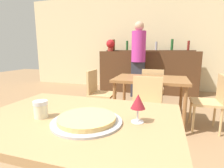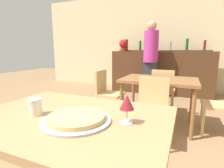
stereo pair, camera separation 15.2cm
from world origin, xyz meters
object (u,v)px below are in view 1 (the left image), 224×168
Objects in this scene: chair_far_side_back at (153,87)px; potted_plant at (111,45)px; chair_far_side_left at (98,91)px; pizza_tray at (87,120)px; cheese_shaker at (41,109)px; chair_far_side_front at (146,105)px; chair_far_side_right at (212,99)px; wine_glass at (138,102)px; person_standing at (138,57)px.

potted_plant is (-1.32, 1.58, 0.83)m from chair_far_side_back.
pizza_tray is (0.69, -1.89, 0.30)m from chair_far_side_left.
chair_far_side_left is 8.09× the size of cheese_shaker.
chair_far_side_right is at bearing 32.20° from chair_far_side_front.
chair_far_side_left is at bearing 32.20° from chair_far_side_back.
chair_far_side_right is 2.11× the size of pizza_tray.
chair_far_side_left is at bearing 117.93° from wine_glass.
pizza_tray is 0.29m from wine_glass.
potted_plant is (-0.45, 2.12, 0.83)m from chair_far_side_left.
pizza_tray is at bearing -29.12° from chair_far_side_right.
wine_glass reaches higher than chair_far_side_back.
chair_far_side_back is at bearing 92.02° from wine_glass.
chair_far_side_front is at bearing 90.00° from chair_far_side_back.
person_standing is at bearing -15.10° from chair_far_side_left.
wine_glass reaches higher than chair_far_side_front.
chair_far_side_back is at bearing 79.11° from cheese_shaker.
cheese_shaker is at bearing -78.04° from potted_plant.
chair_far_side_back is 8.09× the size of cheese_shaker.
wine_glass is (-0.79, -1.80, 0.40)m from chair_far_side_right.
person_standing is at bearing 89.51° from cheese_shaker.
chair_far_side_back is at bearing -122.20° from chair_far_side_right.
pizza_tray is 3.83× the size of cheese_shaker.
chair_far_side_front is 1.03m from chair_far_side_left.
cheese_shaker is at bearing -35.24° from chair_far_side_right.
wine_glass is (0.08, -1.25, 0.40)m from chair_far_side_front.
wine_glass reaches higher than chair_far_side_right.
chair_far_side_right is 3.17m from potted_plant.
person_standing is 11.48× the size of wine_glass.
chair_far_side_front is 3.10m from potted_plant.
pizza_tray is at bearing -97.69° from chair_far_side_front.
person_standing reaches higher than potted_plant.
chair_far_side_front is at bearing -122.20° from chair_far_side_left.
chair_far_side_right is (1.74, 0.00, 0.00)m from chair_far_side_left.
potted_plant is at bearing -134.09° from chair_far_side_right.
chair_far_side_front is at bearing 82.31° from pizza_tray.
wine_glass is (0.52, -3.39, -0.12)m from person_standing.
person_standing is (-1.31, 1.59, 0.52)m from chair_far_side_right.
cheese_shaker is at bearing -168.10° from chair_far_side_left.
pizza_tray is at bearing 85.75° from chair_far_side_back.
chair_far_side_right is at bearing 66.34° from wine_glass.
pizza_tray is 4.21m from potted_plant.
person_standing reaches higher than pizza_tray.
chair_far_side_back is 2.50× the size of potted_plant.
chair_far_side_front is 1.00× the size of chair_far_side_back.
chair_far_side_right is (0.87, 0.55, 0.00)m from chair_far_side_front.
person_standing is 5.57× the size of potted_plant.
person_standing is at bearing -31.00° from potted_plant.
cheese_shaker is (-1.34, -1.90, 0.34)m from chair_far_side_right.
person_standing is at bearing -67.16° from chair_far_side_back.
chair_far_side_back is 2.11× the size of pizza_tray.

